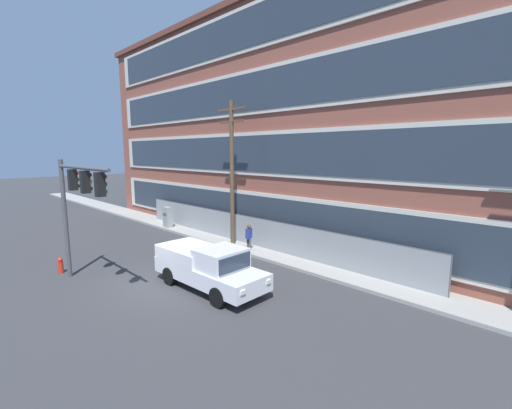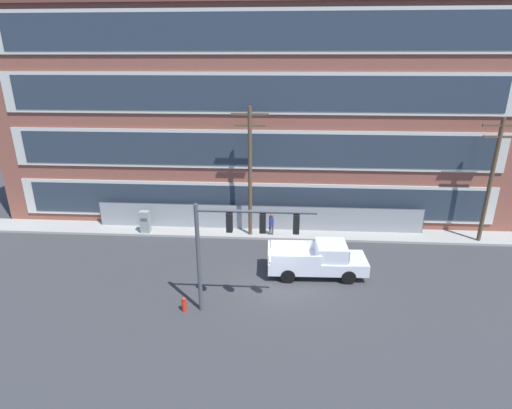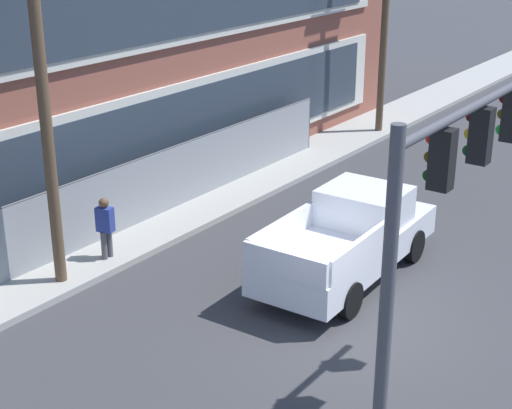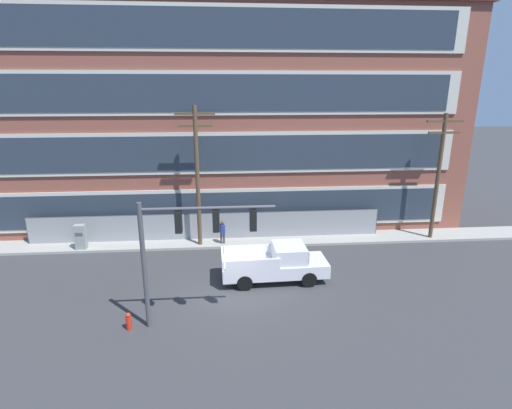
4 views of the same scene
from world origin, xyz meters
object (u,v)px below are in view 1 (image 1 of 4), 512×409
Objects in this scene: pickup_truck_white at (211,269)px; electrical_cabinet at (168,218)px; fire_hydrant at (61,266)px; utility_pole_near_corner at (232,169)px; traffic_signal_mast at (76,195)px; pedestrian_near_cabinet at (249,236)px.

electrical_cabinet is at bearing 157.61° from pickup_truck_white.
pickup_truck_white reaches higher than fire_hydrant.
utility_pole_near_corner is 8.40m from electrical_cabinet.
utility_pole_near_corner reaches higher than traffic_signal_mast.
traffic_signal_mast reaches higher than pickup_truck_white.
traffic_signal_mast is 3.21× the size of electrical_cabinet.
utility_pole_near_corner is (-0.07, 8.83, 0.82)m from traffic_signal_mast.
pickup_truck_white is 5.76m from pedestrian_near_cabinet.
utility_pole_near_corner is at bearing 74.21° from fire_hydrant.
traffic_signal_mast is at bearing -137.84° from pickup_truck_white.
pickup_truck_white is 7.70m from utility_pole_near_corner.
pedestrian_near_cabinet is at bearing 119.71° from pickup_truck_white.
traffic_signal_mast is at bearing -89.56° from utility_pole_near_corner.
traffic_signal_mast is 3.30× the size of pedestrian_near_cabinet.
pickup_truck_white is 3.35× the size of pedestrian_near_cabinet.
utility_pole_near_corner is at bearing 90.44° from traffic_signal_mast.
utility_pole_near_corner is 4.19m from pedestrian_near_cabinet.
electrical_cabinet is 8.83m from pedestrian_near_cabinet.
fire_hydrant is at bearing -105.79° from utility_pole_near_corner.
pickup_truck_white reaches higher than pedestrian_near_cabinet.
traffic_signal_mast is 7.15× the size of fire_hydrant.
electrical_cabinet is at bearing -178.61° from utility_pole_near_corner.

